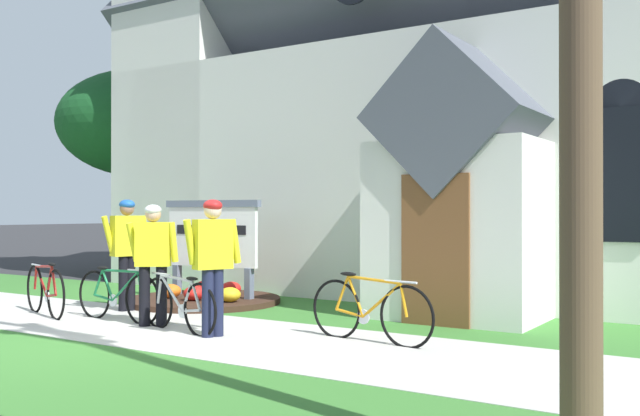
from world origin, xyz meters
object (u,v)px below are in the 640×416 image
at_px(cyclist_in_white_jersey, 213,256).
at_px(church_sign, 212,236).
at_px(bicycle_red, 179,304).
at_px(bicycle_silver, 45,290).
at_px(cyclist_in_yellow_jersey, 127,245).
at_px(bicycle_blue, 370,310).
at_px(cyclist_in_orange_jersey, 153,255).
at_px(bicycle_orange, 117,295).
at_px(yard_deciduous_tree, 142,124).

bearing_deg(cyclist_in_white_jersey, church_sign, 131.75).
bearing_deg(bicycle_red, bicycle_silver, -179.39).
relative_size(bicycle_red, cyclist_in_yellow_jersey, 0.93).
bearing_deg(cyclist_in_white_jersey, cyclist_in_yellow_jersey, 159.21).
bearing_deg(church_sign, bicycle_blue, -24.06).
xyz_separation_m(church_sign, cyclist_in_orange_jersey, (1.10, -2.45, -0.17)).
distance_m(bicycle_silver, cyclist_in_yellow_jersey, 1.38).
bearing_deg(bicycle_orange, cyclist_in_white_jersey, -6.71).
height_order(bicycle_silver, bicycle_blue, bicycle_blue).
bearing_deg(cyclist_in_white_jersey, yard_deciduous_tree, 142.05).
relative_size(church_sign, cyclist_in_orange_jersey, 1.18).
bearing_deg(church_sign, cyclist_in_yellow_jersey, -102.97).
bearing_deg(cyclist_in_yellow_jersey, bicycle_red, -25.27).
distance_m(bicycle_silver, cyclist_in_white_jersey, 3.44).
distance_m(church_sign, cyclist_in_white_jersey, 3.52).
bearing_deg(cyclist_in_yellow_jersey, cyclist_in_orange_jersey, -30.11).
bearing_deg(yard_deciduous_tree, cyclist_in_orange_jersey, -41.93).
bearing_deg(bicycle_red, cyclist_in_orange_jersey, 168.23).
bearing_deg(bicycle_red, bicycle_blue, 16.13).
height_order(church_sign, bicycle_silver, church_sign).
xyz_separation_m(bicycle_silver, bicycle_red, (2.74, 0.03, -0.02)).
relative_size(bicycle_orange, cyclist_in_orange_jersey, 1.07).
distance_m(church_sign, bicycle_silver, 2.90).
bearing_deg(church_sign, cyclist_in_white_jersey, -48.25).
bearing_deg(cyclist_in_orange_jersey, bicycle_silver, -175.88).
bearing_deg(cyclist_in_white_jersey, bicycle_blue, 22.65).
height_order(bicycle_red, cyclist_in_white_jersey, cyclist_in_white_jersey).
bearing_deg(cyclist_in_yellow_jersey, church_sign, 77.03).
bearing_deg(bicycle_orange, church_sign, 97.51).
bearing_deg(bicycle_silver, church_sign, 68.22).
bearing_deg(bicycle_blue, church_sign, 155.94).
distance_m(bicycle_red, cyclist_in_orange_jersey, 0.87).
bearing_deg(yard_deciduous_tree, cyclist_in_yellow_jersey, -44.66).
distance_m(bicycle_orange, cyclist_in_white_jersey, 2.14).
relative_size(church_sign, cyclist_in_white_jersey, 1.15).
bearing_deg(bicycle_silver, bicycle_red, 0.61).
bearing_deg(bicycle_orange, cyclist_in_orange_jersey, -4.59).
relative_size(bicycle_blue, yard_deciduous_tree, 0.34).
xyz_separation_m(bicycle_silver, yard_deciduous_tree, (-4.53, 6.15, 3.45)).
bearing_deg(bicycle_silver, bicycle_blue, 8.10).
height_order(bicycle_silver, cyclist_in_orange_jersey, cyclist_in_orange_jersey).
xyz_separation_m(cyclist_in_white_jersey, yard_deciduous_tree, (-7.91, 6.17, 2.82)).
relative_size(bicycle_red, yard_deciduous_tree, 0.32).
bearing_deg(bicycle_red, church_sign, 123.52).
xyz_separation_m(bicycle_orange, cyclist_in_white_jersey, (2.02, -0.24, 0.65)).
xyz_separation_m(church_sign, bicycle_silver, (-1.04, -2.60, -0.76)).
relative_size(cyclist_in_white_jersey, cyclist_in_orange_jersey, 1.03).
relative_size(bicycle_silver, cyclist_in_orange_jersey, 1.01).
height_order(bicycle_silver, cyclist_in_yellow_jersey, cyclist_in_yellow_jersey).
distance_m(cyclist_in_white_jersey, cyclist_in_orange_jersey, 1.25).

